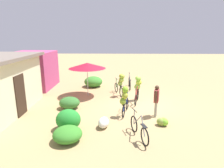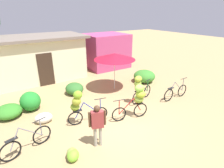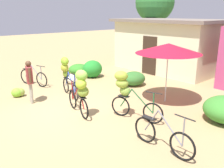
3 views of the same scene
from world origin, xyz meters
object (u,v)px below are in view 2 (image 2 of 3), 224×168
bicycle_near_pile (80,105)px  produce_sack (44,118)px  building_low (39,58)px  market_umbrella (115,56)px  bicycle_rightmost (176,92)px  bicycle_center_loaded (137,98)px  shop_pink (106,51)px  banana_pile_on_ground (73,155)px  bicycle_by_shop (139,86)px  bicycle_leftmost (27,142)px  person_vendor (97,122)px

bicycle_near_pile → produce_sack: bicycle_near_pile is taller
building_low → market_umbrella: building_low is taller
building_low → produce_sack: building_low is taller
bicycle_near_pile → bicycle_rightmost: (5.11, -0.56, -0.50)m
produce_sack → bicycle_center_loaded: bearing=-27.3°
shop_pink → banana_pile_on_ground: shop_pink is taller
bicycle_near_pile → bicycle_by_shop: bearing=2.8°
market_umbrella → bicycle_near_pile: size_ratio=1.42×
building_low → shop_pink: bearing=-0.3°
bicycle_leftmost → produce_sack: size_ratio=2.38×
bicycle_leftmost → produce_sack: 1.65m
market_umbrella → person_vendor: size_ratio=1.49×
market_umbrella → bicycle_leftmost: (-5.23, -2.71, -1.60)m
building_low → bicycle_near_pile: building_low is taller
bicycle_by_shop → person_vendor: size_ratio=1.08×
bicycle_center_loaded → banana_pile_on_ground: size_ratio=2.56×
bicycle_leftmost → bicycle_by_shop: (5.28, 0.63, 0.52)m
bicycle_rightmost → produce_sack: bicycle_rightmost is taller
bicycle_rightmost → person_vendor: bearing=-169.6°
produce_sack → building_low: bearing=77.5°
bicycle_near_pile → shop_pink: bearing=51.8°
bicycle_rightmost → building_low: bearing=125.6°
shop_pink → bicycle_by_shop: (-1.98, -6.40, -0.42)m
bicycle_center_loaded → person_vendor: (-2.25, -0.65, 0.02)m
building_low → shop_pink: 5.16m
bicycle_rightmost → shop_pink: bearing=89.5°
market_umbrella → bicycle_near_pile: 4.01m
shop_pink → bicycle_leftmost: 10.15m
person_vendor → bicycle_near_pile: bearing=88.3°
shop_pink → produce_sack: (-6.41, -5.62, -1.10)m
building_low → bicycle_rightmost: (5.10, -7.14, -1.07)m
bicycle_near_pile → person_vendor: 1.50m
bicycle_by_shop → bicycle_rightmost: 2.11m
building_low → banana_pile_on_ground: 8.36m
bicycle_rightmost → bicycle_by_shop: bearing=159.7°
banana_pile_on_ground → produce_sack: (-0.24, 2.55, 0.04)m
banana_pile_on_ground → produce_sack: bearing=95.3°
building_low → person_vendor: size_ratio=3.85×
shop_pink → banana_pile_on_ground: (-6.18, -8.17, -1.14)m
building_low → person_vendor: (-0.04, -8.08, -0.50)m
bicycle_center_loaded → bicycle_rightmost: bicycle_center_loaded is taller
market_umbrella → shop_pink: bearing=64.8°
bicycle_center_loaded → market_umbrella: bearing=73.2°
bicycle_by_shop → bicycle_rightmost: bearing=-20.3°
building_low → bicycle_leftmost: bearing=-106.6°
person_vendor → bicycle_leftmost: bearing=153.5°
bicycle_by_shop → produce_sack: (-4.43, 0.78, -0.67)m
bicycle_leftmost → bicycle_near_pile: (2.10, 0.47, 0.50)m
market_umbrella → bicycle_by_shop: bearing=-88.6°
market_umbrella → bicycle_rightmost: bearing=-54.8°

